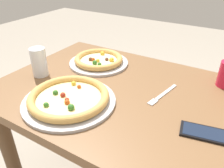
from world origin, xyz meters
TOP-DOWN VIEW (x-y plane):
  - dining_table at (0.00, 0.00)m, footprint 1.12×0.78m
  - pizza_near at (-0.15, -0.19)m, footprint 0.37×0.37m
  - pizza_far at (-0.25, 0.17)m, footprint 0.31×0.31m
  - water_cup_clear at (-0.42, -0.08)m, footprint 0.07×0.07m
  - fork at (0.15, 0.05)m, footprint 0.06×0.20m
  - cell_phone at (0.35, -0.10)m, footprint 0.16×0.10m

SIDE VIEW (x-z plane):
  - dining_table at x=0.00m, z-range 0.25..1.00m
  - fork at x=0.15m, z-range 0.75..0.75m
  - cell_phone at x=0.35m, z-range 0.75..0.76m
  - pizza_far at x=-0.25m, z-range 0.75..0.79m
  - pizza_near at x=-0.15m, z-range 0.75..0.79m
  - water_cup_clear at x=-0.42m, z-range 0.75..0.89m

